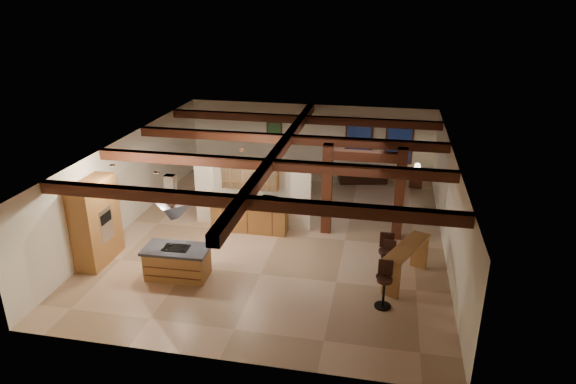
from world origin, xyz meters
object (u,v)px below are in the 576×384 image
dining_table (284,188)px  bar_counter (407,258)px  kitchen_island (177,262)px  sofa (363,175)px

dining_table → bar_counter: (4.38, -5.31, 0.40)m
kitchen_island → dining_table: 6.47m
sofa → bar_counter: (1.58, -7.36, 0.42)m
dining_table → bar_counter: bearing=-70.0°
dining_table → sofa: 3.47m
dining_table → kitchen_island: bearing=-123.9°
bar_counter → dining_table: bearing=129.5°
kitchen_island → bar_counter: 6.07m
kitchen_island → sofa: (4.41, 8.31, -0.16)m
sofa → bar_counter: bearing=89.2°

